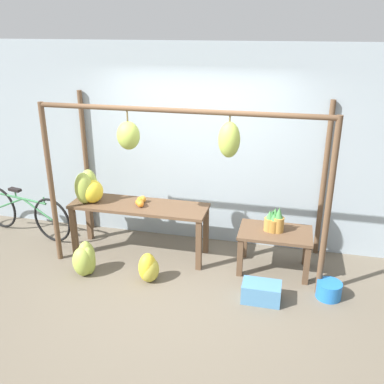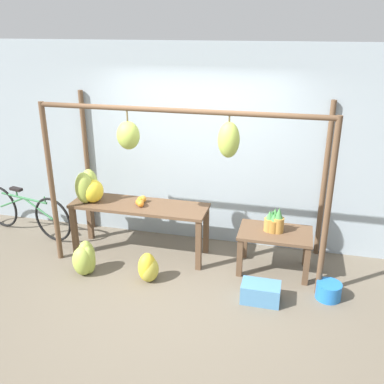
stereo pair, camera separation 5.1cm
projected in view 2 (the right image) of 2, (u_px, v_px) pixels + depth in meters
The scene contains 13 objects.
ground_plane at pixel (170, 293), 5.11m from camera, with size 20.00×20.00×0.00m, color #665B4C.
shop_wall_back at pixel (200, 147), 5.96m from camera, with size 8.00×0.08×2.80m.
stall_awning at pixel (183, 155), 5.14m from camera, with size 3.48×1.14×2.13m.
display_table_main at pixel (139, 212), 5.79m from camera, with size 1.86×0.56×0.73m.
display_table_side at pixel (275, 239), 5.44m from camera, with size 0.92×0.58×0.55m.
banana_pile_on_table at pixel (89, 188), 5.79m from camera, with size 0.44×0.47×0.43m.
orange_pile at pixel (141, 201), 5.73m from camera, with size 0.14×0.25×0.10m.
pineapple_cluster at pixel (274, 222), 5.37m from camera, with size 0.25×0.18×0.33m.
banana_pile_ground_left at pixel (85, 259), 5.45m from camera, with size 0.35×0.37×0.44m.
banana_pile_ground_right at pixel (148, 268), 5.29m from camera, with size 0.33×0.34×0.38m.
fruit_crate_white at pixel (261, 292), 4.93m from camera, with size 0.44×0.27×0.23m.
blue_bucket at pixel (328, 291), 4.98m from camera, with size 0.29×0.29×0.20m.
parked_bicycle at pixel (26, 212), 6.45m from camera, with size 1.71×0.41×0.72m.
Camera 2 is at (1.30, -4.12, 3.00)m, focal length 40.00 mm.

